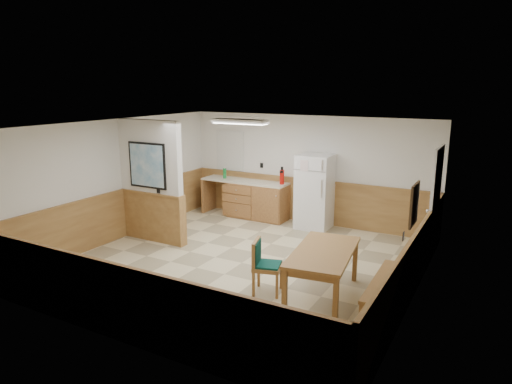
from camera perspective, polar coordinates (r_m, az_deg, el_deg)
The scene contains 20 objects.
ground at distance 8.42m, azimuth -1.78°, elevation -8.85°, with size 6.00×6.00×0.00m, color beige.
ceiling at distance 7.84m, azimuth -1.91°, elevation 8.35°, with size 6.00×6.00×0.02m, color white.
back_wall at distance 10.67m, azimuth 6.43°, elevation 2.80°, with size 6.00×0.02×2.50m, color white.
right_wall at distance 7.04m, azimuth 19.67°, elevation -3.34°, with size 0.02×6.00×2.50m, color white.
left_wall at distance 9.88m, azimuth -16.97°, elevation 1.47°, with size 0.02×6.00×2.50m, color white.
wainscot_back at distance 10.81m, azimuth 6.29°, elevation -1.13°, with size 6.00×0.04×1.00m, color #AD8345.
wainscot_right at distance 7.29m, azimuth 19.06°, elevation -8.99°, with size 0.04×6.00×1.00m, color #AD8345.
wainscot_left at distance 10.04m, azimuth -16.61°, elevation -2.73°, with size 0.04×6.00×1.00m, color #AD8345.
partition_wall at distance 9.51m, azimuth -12.96°, elevation 1.16°, with size 1.50×0.20×2.50m.
kitchen_counter at distance 11.07m, azimuth -0.09°, elevation -0.91°, with size 2.20×0.61×1.00m.
exterior_door at distance 8.92m, azimuth 21.41°, elevation -1.41°, with size 0.07×1.02×2.15m.
kitchen_window at distance 11.56m, azimuth -3.26°, elevation 5.17°, with size 0.80×0.04×1.00m.
wall_painting at distance 6.69m, azimuth 19.15°, elevation -1.50°, with size 0.04×0.50×0.60m.
fluorescent_fixture at distance 9.36m, azimuth -2.04°, elevation 8.81°, with size 1.20×0.30×0.09m.
refrigerator at distance 10.29m, azimuth 7.34°, elevation 0.04°, with size 0.76×0.73×1.67m.
dining_table at distance 6.99m, azimuth 8.43°, elevation -7.96°, with size 1.05×1.77×0.75m.
dining_bench at distance 6.92m, azimuth 15.85°, elevation -11.36°, with size 0.40×1.63×0.45m.
dining_chair at distance 7.13m, azimuth 0.79°, elevation -8.75°, with size 0.67×0.54×0.85m.
fire_extinguisher at distance 10.66m, azimuth 3.25°, elevation 1.94°, with size 0.13×0.13×0.41m.
soap_bottle at distance 11.36m, azimuth -3.94°, elevation 2.34°, with size 0.08×0.08×0.25m, color #188536.
Camera 1 is at (4.00, -6.70, 3.16)m, focal length 32.00 mm.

